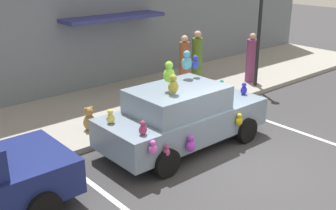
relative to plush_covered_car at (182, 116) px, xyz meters
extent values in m
plane|color=#38383A|center=(0.38, -1.79, -0.81)|extent=(60.00, 60.00, 0.00)
cube|color=gray|center=(0.38, 3.21, -0.73)|extent=(24.00, 4.00, 0.15)
cube|color=navy|center=(1.27, 4.81, 1.74)|extent=(3.60, 1.10, 0.12)
cube|color=silver|center=(2.96, -0.79, -0.80)|extent=(0.12, 3.60, 0.01)
cube|color=silver|center=(-2.66, -0.79, -0.80)|extent=(0.12, 3.60, 0.01)
cube|color=gray|center=(0.06, 0.00, -0.16)|extent=(4.28, 1.76, 0.68)
cube|color=gray|center=(-0.16, 0.00, 0.46)|extent=(2.22, 1.55, 0.56)
cylinder|color=black|center=(1.38, 0.88, -0.49)|extent=(0.64, 0.22, 0.64)
cylinder|color=black|center=(1.38, -0.88, -0.49)|extent=(0.64, 0.22, 0.64)
cylinder|color=black|center=(-1.27, 0.88, -0.49)|extent=(0.64, 0.22, 0.64)
cylinder|color=black|center=(-1.27, -0.88, -0.49)|extent=(0.64, 0.22, 0.64)
ellipsoid|color=#85DD3E|center=(-0.46, -0.03, 1.11)|extent=(0.28, 0.23, 0.34)
sphere|color=#85DD3E|center=(-0.46, -0.03, 1.34)|extent=(0.18, 0.18, 0.18)
ellipsoid|color=gold|center=(0.99, -0.95, -0.12)|extent=(0.19, 0.15, 0.22)
sphere|color=gold|center=(0.99, -0.95, 0.03)|extent=(0.12, 0.12, 0.12)
ellipsoid|color=#3CEAAD|center=(1.22, -0.31, 0.33)|extent=(0.25, 0.21, 0.30)
sphere|color=#3CEAAD|center=(1.22, -0.31, 0.53)|extent=(0.16, 0.16, 0.16)
ellipsoid|color=#1949B5|center=(-1.15, 0.35, 0.30)|extent=(0.21, 0.17, 0.25)
sphere|color=#1949B5|center=(-1.15, 0.35, 0.47)|extent=(0.13, 0.13, 0.13)
ellipsoid|color=#DFD559|center=(-1.82, 0.36, 0.29)|extent=(0.19, 0.16, 0.23)
sphere|color=#DFD559|center=(-1.82, 0.36, 0.45)|extent=(0.12, 0.12, 0.12)
ellipsoid|color=olive|center=(-0.59, -0.32, 0.93)|extent=(0.25, 0.20, 0.30)
sphere|color=olive|center=(-0.59, -0.32, 1.13)|extent=(0.16, 0.16, 0.16)
ellipsoid|color=#2C3AB3|center=(0.80, 0.40, 1.07)|extent=(0.21, 0.17, 0.24)
sphere|color=#2C3AB3|center=(0.80, 0.40, 1.24)|extent=(0.13, 0.13, 0.13)
ellipsoid|color=#9F386D|center=(-1.31, -0.94, -0.21)|extent=(0.16, 0.13, 0.19)
sphere|color=#9F386D|center=(-1.31, -0.94, -0.08)|extent=(0.10, 0.10, 0.10)
ellipsoid|color=#C444A8|center=(0.76, 0.69, 0.33)|extent=(0.27, 0.22, 0.31)
sphere|color=#C444A8|center=(0.76, 0.69, 0.55)|extent=(0.17, 0.17, 0.17)
ellipsoid|color=#2521C0|center=(1.97, -0.26, 0.29)|extent=(0.19, 0.16, 0.22)
sphere|color=#2521C0|center=(1.97, -0.26, 0.44)|extent=(0.12, 0.12, 0.12)
ellipsoid|color=#CE55BA|center=(-1.68, -0.95, -0.03)|extent=(0.19, 0.15, 0.22)
sphere|color=#CE55BA|center=(-1.68, -0.95, 0.13)|extent=(0.12, 0.12, 0.12)
ellipsoid|color=#4FA6C1|center=(0.55, 0.45, 1.13)|extent=(0.28, 0.23, 0.33)
sphere|color=#4FA6C1|center=(0.55, 0.45, 1.36)|extent=(0.18, 0.18, 0.18)
ellipsoid|color=#9FA921|center=(0.95, -0.32, 0.29)|extent=(0.20, 0.16, 0.23)
sphere|color=#9FA921|center=(0.95, -0.32, 0.45)|extent=(0.12, 0.12, 0.12)
ellipsoid|color=purple|center=(-0.64, -0.97, -0.26)|extent=(0.23, 0.19, 0.27)
sphere|color=purple|center=(-0.64, -0.97, -0.08)|extent=(0.15, 0.15, 0.15)
ellipsoid|color=teal|center=(1.84, 0.41, 0.27)|extent=(0.17, 0.14, 0.20)
sphere|color=teal|center=(1.84, 0.41, 0.41)|extent=(0.11, 0.11, 0.11)
ellipsoid|color=#129DB4|center=(-0.88, 0.03, 0.34)|extent=(0.28, 0.23, 0.33)
sphere|color=#129DB4|center=(-0.88, 0.03, 0.57)|extent=(0.18, 0.18, 0.18)
ellipsoid|color=#9C315D|center=(-1.66, -0.60, 0.28)|extent=(0.18, 0.15, 0.21)
sphere|color=#9C315D|center=(-1.66, -0.60, 0.43)|extent=(0.12, 0.12, 0.12)
cylinder|color=black|center=(-3.98, 1.05, -0.49)|extent=(0.64, 0.22, 0.64)
cylinder|color=black|center=(-3.98, -0.77, -0.49)|extent=(0.64, 0.22, 0.64)
ellipsoid|color=#9E723D|center=(-1.39, 2.07, -0.45)|extent=(0.34, 0.28, 0.42)
sphere|color=#9E723D|center=(-1.39, 2.07, -0.15)|extent=(0.24, 0.24, 0.24)
sphere|color=#9E723D|center=(-1.47, 2.07, -0.07)|extent=(0.10, 0.10, 0.10)
sphere|color=#9E723D|center=(-1.31, 2.07, -0.07)|extent=(0.10, 0.10, 0.10)
cylinder|color=black|center=(5.09, 1.71, 1.15)|extent=(0.12, 0.12, 3.62)
cylinder|color=brown|center=(2.62, 2.75, 0.19)|extent=(0.33, 0.33, 1.70)
sphere|color=tan|center=(2.62, 2.75, 1.15)|extent=(0.22, 0.22, 0.22)
cylinder|color=#517026|center=(3.71, 3.27, 0.15)|extent=(0.37, 0.37, 1.62)
sphere|color=tan|center=(3.71, 3.27, 1.09)|extent=(0.26, 0.26, 0.26)
cylinder|color=#873C6C|center=(5.32, 2.14, 0.11)|extent=(0.37, 0.37, 1.53)
sphere|color=tan|center=(5.32, 2.14, 0.99)|extent=(0.23, 0.23, 0.23)
camera|label=1|loc=(-6.31, -6.77, 3.64)|focal=43.81mm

